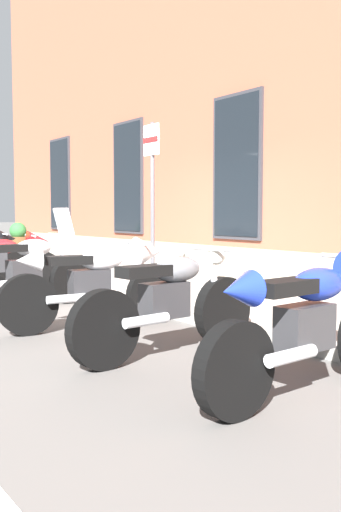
{
  "coord_description": "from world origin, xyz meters",
  "views": [
    {
      "loc": [
        7.33,
        -3.98,
        1.3
      ],
      "look_at": [
        0.32,
        1.02,
        0.64
      ],
      "focal_mm": 39.53,
      "sensor_mm": 36.0,
      "label": 1
    }
  ],
  "objects_px": {
    "motorcycle_grey_naked": "(170,303)",
    "motorcycle_silver_touring": "(20,267)",
    "motorcycle_white_sport": "(100,279)",
    "motorcycle_blue_sport": "(317,315)",
    "barrel_planter": "(18,245)",
    "motorcycle_red_sport": "(0,260)",
    "parking_sign": "(152,183)"
  },
  "relations": [
    {
      "from": "motorcycle_grey_naked",
      "to": "motorcycle_silver_touring",
      "type": "bearing_deg",
      "value": -176.29
    },
    {
      "from": "motorcycle_red_sport",
      "to": "parking_sign",
      "type": "relative_size",
      "value": 0.88
    },
    {
      "from": "motorcycle_grey_naked",
      "to": "barrel_planter",
      "type": "relative_size",
      "value": 2.24
    },
    {
      "from": "motorcycle_silver_touring",
      "to": "barrel_planter",
      "type": "height_order",
      "value": "motorcycle_silver_touring"
    },
    {
      "from": "motorcycle_red_sport",
      "to": "parking_sign",
      "type": "height_order",
      "value": "parking_sign"
    },
    {
      "from": "barrel_planter",
      "to": "motorcycle_white_sport",
      "type": "bearing_deg",
      "value": -13.69
    },
    {
      "from": "motorcycle_grey_naked",
      "to": "motorcycle_blue_sport",
      "type": "distance_m",
      "value": 1.51
    },
    {
      "from": "motorcycle_white_sport",
      "to": "motorcycle_grey_naked",
      "type": "bearing_deg",
      "value": -3.41
    },
    {
      "from": "motorcycle_white_sport",
      "to": "motorcycle_grey_naked",
      "type": "distance_m",
      "value": 1.49
    },
    {
      "from": "motorcycle_blue_sport",
      "to": "barrel_planter",
      "type": "distance_m",
      "value": 10.52
    },
    {
      "from": "motorcycle_grey_naked",
      "to": "parking_sign",
      "type": "relative_size",
      "value": 0.85
    },
    {
      "from": "motorcycle_grey_naked",
      "to": "motorcycle_blue_sport",
      "type": "relative_size",
      "value": 0.97
    },
    {
      "from": "motorcycle_white_sport",
      "to": "parking_sign",
      "type": "bearing_deg",
      "value": 128.75
    },
    {
      "from": "motorcycle_white_sport",
      "to": "motorcycle_blue_sport",
      "type": "xyz_separation_m",
      "value": [
        2.97,
        0.15,
        0.01
      ]
    },
    {
      "from": "barrel_planter",
      "to": "motorcycle_blue_sport",
      "type": "bearing_deg",
      "value": -9.07
    },
    {
      "from": "motorcycle_silver_touring",
      "to": "parking_sign",
      "type": "relative_size",
      "value": 0.84
    },
    {
      "from": "parking_sign",
      "to": "barrel_planter",
      "type": "relative_size",
      "value": 2.63
    },
    {
      "from": "motorcycle_grey_naked",
      "to": "barrel_planter",
      "type": "height_order",
      "value": "barrel_planter"
    },
    {
      "from": "motorcycle_grey_naked",
      "to": "parking_sign",
      "type": "xyz_separation_m",
      "value": [
        -2.71,
        1.61,
        1.24
      ]
    },
    {
      "from": "motorcycle_white_sport",
      "to": "motorcycle_grey_naked",
      "type": "relative_size",
      "value": 1.04
    },
    {
      "from": "motorcycle_grey_naked",
      "to": "motorcycle_red_sport",
      "type": "bearing_deg",
      "value": 179.15
    },
    {
      "from": "motorcycle_white_sport",
      "to": "motorcycle_red_sport",
      "type": "bearing_deg",
      "value": -179.7
    },
    {
      "from": "motorcycle_white_sport",
      "to": "barrel_planter",
      "type": "bearing_deg",
      "value": 166.31
    },
    {
      "from": "motorcycle_blue_sport",
      "to": "barrel_planter",
      "type": "bearing_deg",
      "value": 170.93
    },
    {
      "from": "motorcycle_red_sport",
      "to": "motorcycle_white_sport",
      "type": "relative_size",
      "value": 1.0
    },
    {
      "from": "motorcycle_silver_touring",
      "to": "motorcycle_grey_naked",
      "type": "bearing_deg",
      "value": 3.71
    },
    {
      "from": "motorcycle_white_sport",
      "to": "motorcycle_grey_naked",
      "type": "height_order",
      "value": "motorcycle_white_sport"
    },
    {
      "from": "motorcycle_blue_sport",
      "to": "barrel_planter",
      "type": "xyz_separation_m",
      "value": [
        -10.38,
        1.66,
        -0.04
      ]
    },
    {
      "from": "motorcycle_grey_naked",
      "to": "parking_sign",
      "type": "height_order",
      "value": "parking_sign"
    },
    {
      "from": "motorcycle_white_sport",
      "to": "barrel_planter",
      "type": "xyz_separation_m",
      "value": [
        -7.41,
        1.8,
        -0.03
      ]
    },
    {
      "from": "motorcycle_white_sport",
      "to": "parking_sign",
      "type": "distance_m",
      "value": 2.28
    },
    {
      "from": "parking_sign",
      "to": "barrel_planter",
      "type": "bearing_deg",
      "value": 177.37
    }
  ]
}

